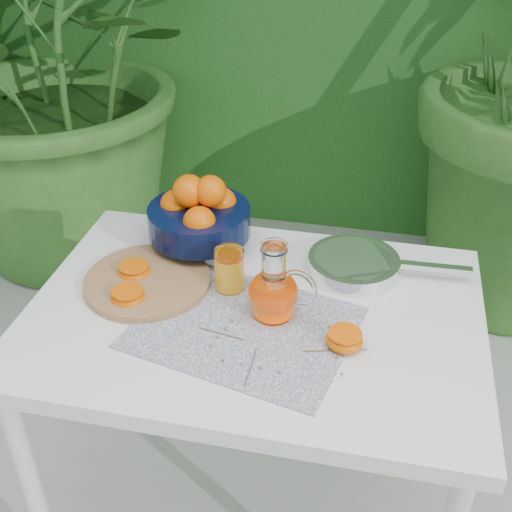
% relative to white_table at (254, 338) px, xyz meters
% --- Properties ---
extents(ground, '(60.00, 60.00, 0.00)m').
position_rel_white_table_xyz_m(ground, '(-0.05, 0.06, -0.67)').
color(ground, beige).
extents(potted_plant_left, '(2.06, 2.06, 1.79)m').
position_rel_white_table_xyz_m(potted_plant_left, '(-1.07, 1.27, 0.23)').
color(potted_plant_left, '#2E5C1F').
rests_on(potted_plant_left, ground).
extents(white_table, '(1.00, 0.70, 0.75)m').
position_rel_white_table_xyz_m(white_table, '(0.00, 0.00, 0.00)').
color(white_table, white).
rests_on(white_table, ground).
extents(placemat, '(0.51, 0.44, 0.00)m').
position_rel_white_table_xyz_m(placemat, '(-0.01, -0.06, 0.08)').
color(placemat, '#0B133F').
rests_on(placemat, white_table).
extents(cutting_board, '(0.39, 0.39, 0.02)m').
position_rel_white_table_xyz_m(cutting_board, '(-0.26, 0.04, 0.09)').
color(cutting_board, '#936642').
rests_on(cutting_board, white_table).
extents(fruit_bowl, '(0.32, 0.32, 0.20)m').
position_rel_white_table_xyz_m(fruit_bowl, '(-0.19, 0.23, 0.17)').
color(fruit_bowl, black).
rests_on(fruit_bowl, white_table).
extents(juice_pitcher, '(0.16, 0.13, 0.18)m').
position_rel_white_table_xyz_m(juice_pitcher, '(0.05, -0.01, 0.15)').
color(juice_pitcher, white).
rests_on(juice_pitcher, white_table).
extents(juice_tumbler, '(0.07, 0.07, 0.10)m').
position_rel_white_table_xyz_m(juice_tumbler, '(-0.07, 0.07, 0.13)').
color(juice_tumbler, white).
rests_on(juice_tumbler, white_table).
extents(saute_pan, '(0.39, 0.23, 0.04)m').
position_rel_white_table_xyz_m(saute_pan, '(0.20, 0.19, 0.10)').
color(saute_pan, silver).
rests_on(saute_pan, white_table).
extents(orange_halves, '(0.59, 0.22, 0.04)m').
position_rel_white_table_xyz_m(orange_halves, '(-0.12, -0.02, 0.10)').
color(orange_halves, '#D55402').
rests_on(orange_halves, white_table).
extents(thyme_sprigs, '(0.35, 0.21, 0.01)m').
position_rel_white_table_xyz_m(thyme_sprigs, '(0.06, -0.13, 0.09)').
color(thyme_sprigs, brown).
rests_on(thyme_sprigs, white_table).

